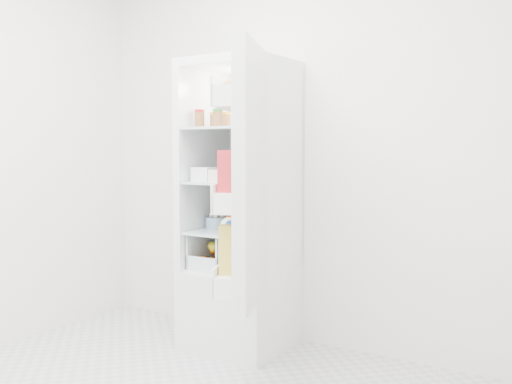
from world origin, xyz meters
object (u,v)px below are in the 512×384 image
Objects in this scene: mushroom_bowl at (218,223)px; fridge_door at (246,181)px; red_cabbage at (252,220)px; refrigerator at (244,242)px.

fridge_door reaches higher than mushroom_bowl.
fridge_door is (0.57, -0.56, 0.31)m from mushroom_bowl.
mushroom_bowl is (-0.29, 0.04, -0.04)m from red_cabbage.
refrigerator is at bearing 12.40° from fridge_door.
red_cabbage is (0.12, -0.10, 0.16)m from refrigerator.
red_cabbage is 0.65m from fridge_door.
fridge_door is (0.29, -0.52, 0.27)m from red_cabbage.
refrigerator is 11.57× the size of mushroom_bowl.
fridge_door is at bearing -60.99° from red_cabbage.
refrigerator reaches higher than red_cabbage.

